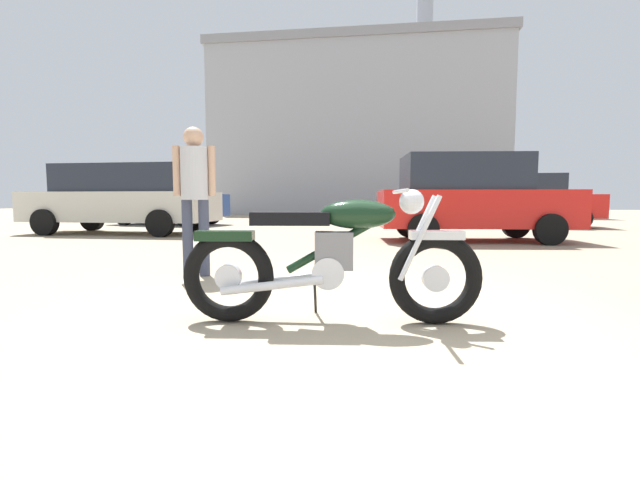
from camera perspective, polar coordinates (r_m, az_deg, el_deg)
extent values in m
plane|color=gray|center=(3.21, 7.26, -10.38)|extent=(80.00, 80.00, 0.00)
torus|color=black|center=(3.18, 14.58, -4.76)|extent=(0.65, 0.21, 0.64)
cylinder|color=silver|center=(3.18, 14.58, -4.76)|extent=(0.19, 0.11, 0.18)
torus|color=black|center=(3.19, -11.64, -4.65)|extent=(0.65, 0.21, 0.64)
cylinder|color=silver|center=(3.19, -11.64, -4.65)|extent=(0.19, 0.11, 0.18)
cube|color=silver|center=(3.14, 14.70, 0.64)|extent=(0.38, 0.18, 0.06)
cube|color=black|center=(3.16, -12.09, 0.54)|extent=(0.42, 0.19, 0.07)
cylinder|color=silver|center=(3.19, 12.19, 0.46)|extent=(0.29, 0.08, 0.58)
cylinder|color=silver|center=(3.04, 12.68, 0.23)|extent=(0.29, 0.08, 0.58)
sphere|color=silver|center=(3.10, 11.68, 4.84)|extent=(0.17, 0.17, 0.17)
cylinder|color=silver|center=(3.09, 10.23, 6.16)|extent=(0.12, 0.62, 0.03)
cylinder|color=black|center=(3.07, 2.64, -0.08)|extent=(0.76, 0.17, 0.47)
ellipsoid|color=black|center=(3.06, 4.83, 3.30)|extent=(0.55, 0.30, 0.20)
cube|color=black|center=(3.07, -3.78, 2.76)|extent=(0.56, 0.28, 0.09)
cube|color=slate|center=(3.07, 1.81, -1.35)|extent=(0.28, 0.22, 0.26)
cylinder|color=silver|center=(3.10, 1.06, -4.10)|extent=(0.25, 0.23, 0.22)
cylinder|color=silver|center=(3.24, -5.67, -5.16)|extent=(0.70, 0.17, 0.14)
cylinder|color=silver|center=(3.04, -6.19, -5.83)|extent=(0.70, 0.17, 0.14)
cylinder|color=black|center=(3.30, -0.63, -7.04)|extent=(0.06, 0.24, 0.33)
cylinder|color=#383D51|center=(5.17, -14.64, 0.24)|extent=(0.12, 0.12, 0.86)
cylinder|color=#383D51|center=(5.20, -16.61, 0.21)|extent=(0.12, 0.12, 0.86)
cylinder|color=#B2B2B7|center=(5.17, -15.82, 8.19)|extent=(0.30, 0.30, 0.58)
cylinder|color=tan|center=(5.16, -13.71, 8.58)|extent=(0.08, 0.08, 0.55)
cylinder|color=tan|center=(5.20, -17.93, 8.44)|extent=(0.08, 0.08, 0.55)
sphere|color=tan|center=(5.21, -15.93, 12.59)|extent=(0.22, 0.22, 0.22)
cylinder|color=black|center=(16.91, 28.56, 2.67)|extent=(0.62, 0.20, 0.62)
cylinder|color=black|center=(15.28, 30.45, 2.38)|extent=(0.62, 0.20, 0.62)
cylinder|color=black|center=(16.32, 19.46, 2.93)|extent=(0.62, 0.20, 0.62)
cylinder|color=black|center=(14.62, 20.39, 2.68)|extent=(0.62, 0.20, 0.62)
cube|color=red|center=(15.72, 24.82, 3.99)|extent=(4.21, 1.75, 0.72)
cube|color=#232833|center=(15.73, 24.92, 6.47)|extent=(2.01, 1.57, 0.64)
cylinder|color=black|center=(12.68, -31.84, 1.94)|extent=(0.65, 0.24, 0.64)
cylinder|color=black|center=(14.06, -27.19, 2.39)|extent=(0.65, 0.24, 0.64)
cylinder|color=black|center=(10.97, -19.83, 2.03)|extent=(0.65, 0.24, 0.64)
cylinder|color=black|center=(12.54, -16.00, 2.49)|extent=(0.65, 0.24, 0.64)
cube|color=beige|center=(12.48, -24.02, 3.93)|extent=(4.77, 1.95, 0.74)
cube|color=#232833|center=(12.33, -22.96, 7.26)|extent=(3.56, 1.74, 0.68)
cylinder|color=black|center=(11.01, 23.82, 1.80)|extent=(0.62, 0.28, 0.60)
cylinder|color=black|center=(9.50, 27.44, 1.20)|extent=(0.62, 0.28, 0.60)
cylinder|color=black|center=(10.37, 11.38, 1.96)|extent=(0.62, 0.28, 0.60)
cylinder|color=black|center=(8.75, 13.07, 1.36)|extent=(0.62, 0.28, 0.60)
cube|color=red|center=(9.82, 19.12, 3.83)|extent=(4.10, 2.22, 0.76)
cube|color=#232833|center=(9.77, 17.83, 8.20)|extent=(2.60, 1.87, 0.72)
cylinder|color=black|center=(16.40, -13.71, 3.05)|extent=(0.62, 0.26, 0.60)
cylinder|color=black|center=(15.02, -16.97, 2.80)|extent=(0.62, 0.26, 0.60)
cylinder|color=black|center=(17.77, -20.34, 3.03)|extent=(0.62, 0.26, 0.60)
cylinder|color=black|center=(16.51, -23.85, 2.77)|extent=(0.62, 0.26, 0.60)
cube|color=#2D4784|center=(16.38, -18.83, 4.25)|extent=(4.06, 2.08, 0.76)
cube|color=#232833|center=(16.54, -19.61, 6.80)|extent=(2.56, 1.79, 0.72)
cube|color=#9EA0A8|center=(32.21, 5.06, 12.41)|extent=(18.00, 13.78, 9.88)
cube|color=gray|center=(33.27, 5.14, 21.30)|extent=(18.31, 14.09, 0.50)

